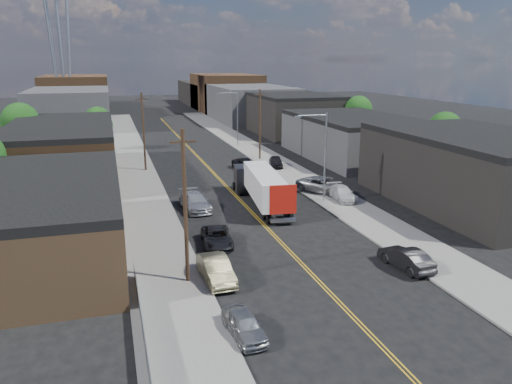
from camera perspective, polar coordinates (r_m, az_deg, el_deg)
ground at (r=81.93m, az=-7.54°, el=4.93°), size 260.00×260.00×0.00m
centerline at (r=67.41m, az=-5.51°, el=2.85°), size 0.32×120.00×0.01m
sidewalk_left at (r=66.31m, az=-13.60°, el=2.36°), size 5.00×140.00×0.15m
sidewalk_right at (r=69.77m, az=2.18°, el=3.38°), size 5.00×140.00×0.15m
warehouse_tan at (r=39.79m, az=-23.86°, el=-2.75°), size 12.00×22.00×5.60m
warehouse_brown at (r=64.90m, az=-21.24°, el=4.40°), size 12.00×26.00×6.60m
industrial_right_a at (r=53.60m, az=23.91°, el=2.37°), size 14.00×22.00×7.10m
industrial_right_b at (r=75.02m, az=11.09°, el=6.23°), size 14.00×24.00×6.10m
industrial_right_c at (r=98.53m, az=4.11°, el=8.92°), size 14.00×22.00×7.60m
skyline_left_a at (r=115.45m, az=-20.44°, el=9.01°), size 16.00×30.00×8.00m
skyline_right_a at (r=119.67m, az=-0.71°, el=10.10°), size 16.00×30.00×8.00m
skyline_left_b at (r=140.26m, az=-19.87°, el=10.35°), size 16.00×26.00×10.00m
skyline_right_b at (r=143.76m, az=-3.47°, el=11.28°), size 16.00×26.00×10.00m
skyline_left_c at (r=160.29m, az=-19.47°, el=10.31°), size 16.00×40.00×7.00m
skyline_right_c at (r=163.36m, az=-5.09°, el=11.15°), size 16.00×40.00×7.00m
streetlight_near at (r=49.79m, az=7.52°, el=4.75°), size 3.39×0.25×9.00m
streetlight_far at (r=82.69m, az=-2.41°, el=8.87°), size 3.39×0.25×9.00m
utility_pole_left_near at (r=31.34m, az=-8.09°, el=-1.66°), size 1.60×0.26×10.00m
utility_pole_left_far at (r=65.50m, az=-12.72°, el=6.77°), size 1.60×0.26×10.00m
utility_pole_right at (r=71.38m, az=0.45°, el=7.77°), size 1.60×0.26×10.00m
chainlink_fence at (r=26.83m, az=-12.79°, el=-15.30°), size 0.05×16.00×1.22m
tree_left_mid at (r=76.13m, az=-25.28°, el=7.07°), size 5.10×5.04×8.37m
tree_left_far at (r=82.32m, az=-17.59°, el=7.63°), size 4.35×4.20×6.97m
tree_right_near at (r=70.68m, az=20.78°, el=6.52°), size 4.60×4.48×7.44m
tree_right_far at (r=90.79m, az=11.65°, el=9.02°), size 4.85×4.76×7.91m
semi_truck at (r=49.21m, az=0.45°, el=0.88°), size 3.63×14.16×3.64m
car_left_a at (r=26.79m, az=-1.35°, el=-14.94°), size 1.96×4.02×1.32m
car_left_b at (r=32.88m, az=-4.60°, el=-8.83°), size 1.89×4.84×1.57m
car_left_c at (r=38.88m, az=-4.50°, el=-5.19°), size 2.68×4.99×1.33m
car_left_d at (r=48.20m, az=-7.00°, el=-1.09°), size 2.68×5.72×1.61m
car_right_oncoming at (r=36.16m, az=16.77°, el=-7.26°), size 2.09×4.67×1.49m
car_right_lot_a at (r=54.04m, az=7.68°, el=0.81°), size 5.53×6.37×1.63m
car_right_lot_b at (r=51.56m, az=9.82°, el=-0.11°), size 2.13×4.78×1.36m
car_right_lot_c at (r=66.44m, az=2.29°, el=3.49°), size 2.68×4.50×1.44m
car_ahead_truck at (r=65.40m, az=-1.14°, el=3.19°), size 3.02×5.45×1.44m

